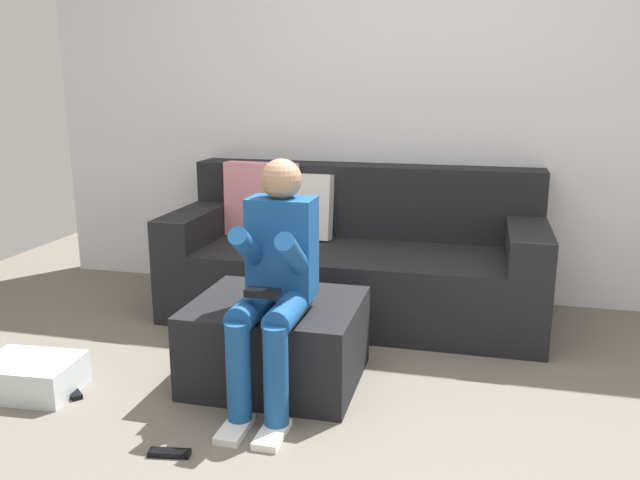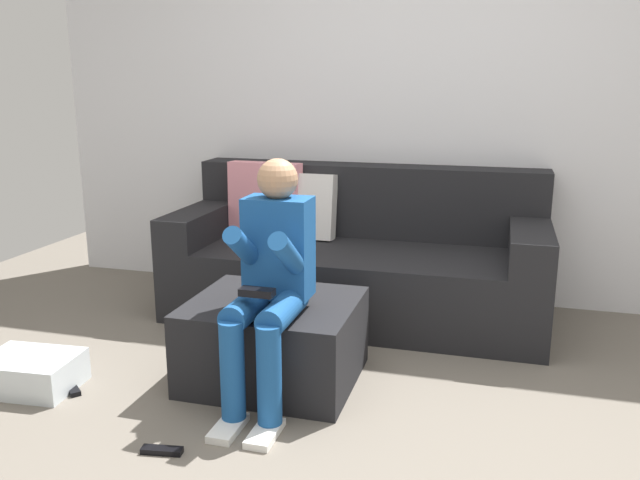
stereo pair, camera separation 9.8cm
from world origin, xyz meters
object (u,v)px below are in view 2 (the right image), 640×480
person_seated (270,276)px  ottoman (274,340)px  couch_sectional (356,258)px  remote_by_storage_bin (72,388)px  storage_bin (31,372)px  remote_near_ottoman (162,450)px

person_seated → ottoman: bearing=106.6°
couch_sectional → person_seated: person_seated is taller
remote_by_storage_bin → storage_bin: bearing=-131.6°
ottoman → storage_bin: (-1.03, -0.39, -0.12)m
person_seated → remote_near_ottoman: person_seated is taller
ottoman → person_seated: (0.06, -0.20, 0.37)m
remote_near_ottoman → person_seated: bearing=54.9°
couch_sectional → person_seated: 1.24m
remote_by_storage_bin → ottoman: bearing=63.2°
couch_sectional → remote_by_storage_bin: 1.74m
person_seated → storage_bin: (-1.09, -0.19, -0.49)m
couch_sectional → ottoman: 1.04m
couch_sectional → person_seated: bearing=-94.5°
storage_bin → remote_by_storage_bin: bearing=8.4°
ottoman → remote_near_ottoman: ottoman is taller
ottoman → person_seated: size_ratio=0.72×
remote_near_ottoman → ottoman: bearing=65.8°
person_seated → storage_bin: person_seated is taller
couch_sectional → remote_near_ottoman: (-0.35, -1.73, -0.32)m
couch_sectional → remote_near_ottoman: couch_sectional is taller
ottoman → remote_by_storage_bin: bearing=-156.8°
couch_sectional → remote_by_storage_bin: couch_sectional is taller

